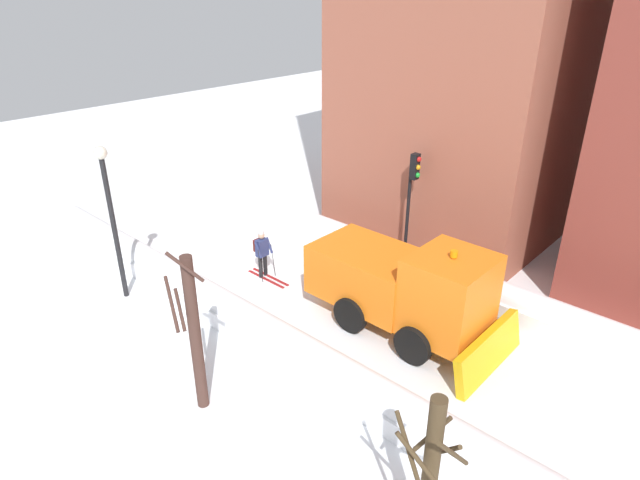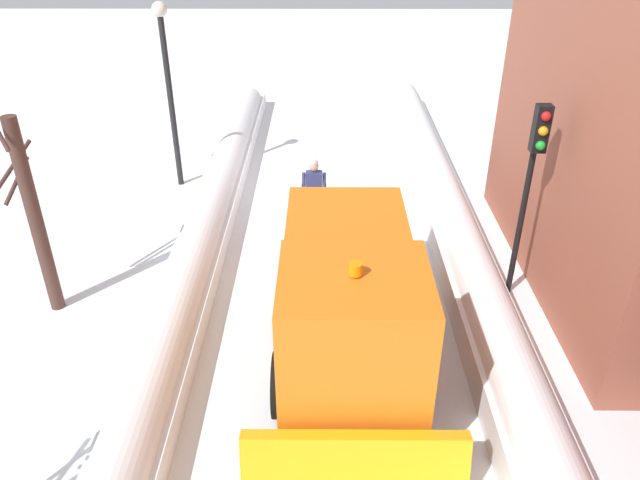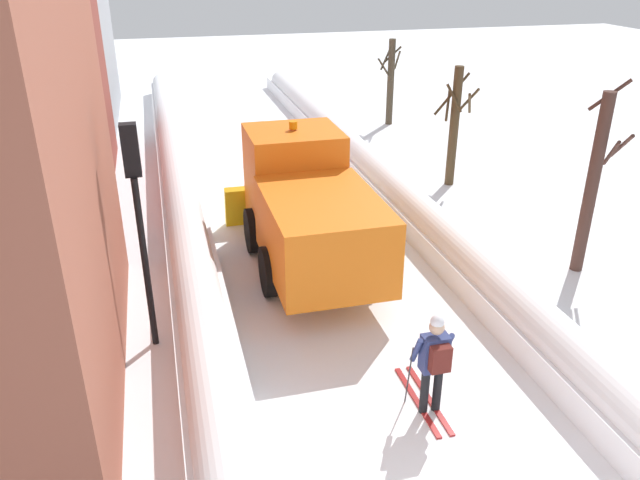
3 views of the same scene
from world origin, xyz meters
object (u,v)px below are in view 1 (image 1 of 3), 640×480
Objects in this scene: street_lamp at (110,205)px; traffic_light_pole at (412,188)px; plow_truck at (406,286)px; skier at (262,251)px; bare_tree_mid at (429,479)px; bare_tree_near at (194,333)px.

traffic_light_pole is at bearing 145.76° from street_lamp.
street_lamp reaches higher than plow_truck.
skier is 5.15m from street_lamp.
skier is 0.49× the size of bare_tree_mid.
bare_tree_mid is at bearing 37.16° from plow_truck.
skier is 0.41× the size of bare_tree_near.
traffic_light_pole is 9.96m from street_lamp.
plow_truck is 5.57m from skier.
traffic_light_pole is at bearing 142.97° from skier.
traffic_light_pole is 1.15× the size of bare_tree_mid.
skier is at bearing -116.94° from bare_tree_mid.
bare_tree_mid is (5.66, 4.29, 0.46)m from plow_truck.
plow_truck is at bearing 97.08° from skier.
bare_tree_mid is (-0.36, 6.09, -0.21)m from bare_tree_near.
plow_truck is 1.17× the size of street_lamp.
bare_tree_mid is at bearing 35.50° from traffic_light_pole.
street_lamp reaches higher than bare_tree_near.
bare_tree_near reaches higher than plow_truck.
traffic_light_pole is 0.96× the size of bare_tree_near.
bare_tree_near is (1.36, 6.09, -1.10)m from street_lamp.
skier is 11.03m from bare_tree_mid.
bare_tree_mid is (1.00, 12.19, -1.31)m from street_lamp.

